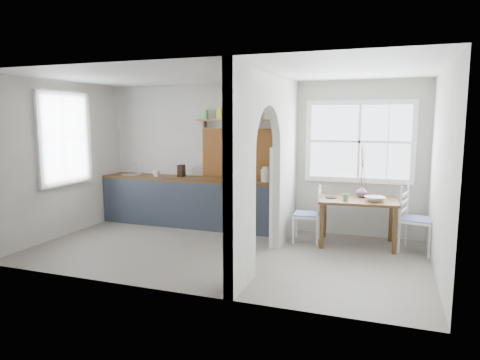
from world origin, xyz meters
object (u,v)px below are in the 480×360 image
(chair_right, at_px, (418,219))
(chair_left, at_px, (307,214))
(vase, at_px, (362,191))
(dining_table, at_px, (357,222))
(kettle, at_px, (266,174))

(chair_right, bearing_deg, chair_left, 104.71)
(chair_left, xyz_separation_m, vase, (0.83, 0.27, 0.37))
(vase, bearing_deg, dining_table, -101.14)
(chair_left, relative_size, chair_right, 0.90)
(dining_table, bearing_deg, vase, 73.80)
(chair_left, height_order, kettle, kettle)
(chair_left, height_order, chair_right, chair_right)
(kettle, bearing_deg, chair_right, -6.73)
(chair_left, bearing_deg, vase, 103.00)
(kettle, distance_m, vase, 1.62)
(chair_right, distance_m, kettle, 2.52)
(dining_table, relative_size, chair_right, 1.17)
(chair_right, xyz_separation_m, vase, (-0.83, 0.27, 0.32))
(kettle, xyz_separation_m, vase, (1.61, -0.02, -0.20))
(dining_table, distance_m, kettle, 1.72)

